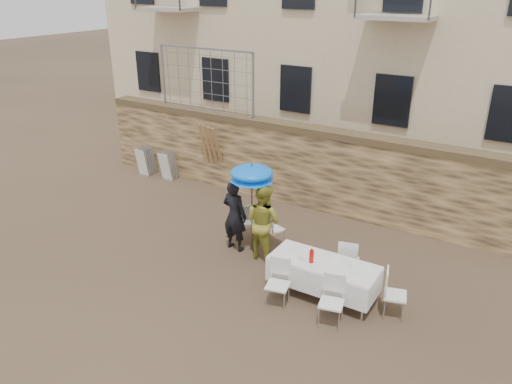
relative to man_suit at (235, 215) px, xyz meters
The scene contains 17 objects.
ground 2.07m from the man_suit, 90.80° to the right, with size 80.00×80.00×0.00m, color brown.
stone_wall 3.13m from the man_suit, 90.48° to the left, with size 13.00×0.50×2.20m, color olive.
chain_link_fence 4.89m from the man_suit, 134.15° to the left, with size 3.20×0.06×1.80m, color gray, non-canonical shape.
man_suit is the anchor object (origin of this frame).
woman_dress 0.75m from the man_suit, ahead, with size 0.86×0.67×1.77m, color gold.
umbrella 1.09m from the man_suit, 14.04° to the left, with size 0.98×0.98×1.99m.
couple_chair_left 0.67m from the man_suit, 90.00° to the left, with size 0.48×0.48×0.96m, color white, non-canonical shape.
couple_chair_right 0.97m from the man_suit, 38.16° to the left, with size 0.48×0.48×0.96m, color white, non-canonical shape.
banquet_table 2.61m from the man_suit, 15.04° to the right, with size 2.10×0.85×0.78m.
soda_bottle 2.46m from the man_suit, 19.63° to the right, with size 0.09×0.09×0.26m, color red.
table_chair_front_left 2.42m from the man_suit, 36.64° to the right, with size 0.48×0.48×0.96m, color white, non-canonical shape.
table_chair_front_right 3.36m from the man_suit, 25.30° to the right, with size 0.48×0.48×0.96m, color white, non-canonical shape.
table_chair_back 2.75m from the man_suit, ahead, with size 0.48×0.48×0.96m, color white, non-canonical shape.
table_chair_side 3.98m from the man_suit, ahead, with size 0.48×0.48×0.96m, color white, non-canonical shape.
chair_stack_left 5.81m from the man_suit, 151.83° to the left, with size 0.46×0.55×0.92m, color white, non-canonical shape.
chair_stack_right 5.03m from the man_suit, 146.97° to the left, with size 0.46×0.47×0.92m, color white, non-canonical shape.
wood_planks 3.83m from the man_suit, 132.90° to the left, with size 0.70×0.20×2.00m, color #A37749, non-canonical shape.
Camera 1 is at (5.75, -6.58, 5.80)m, focal length 35.00 mm.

